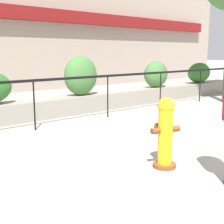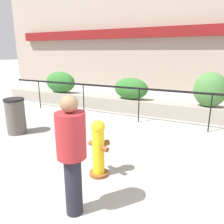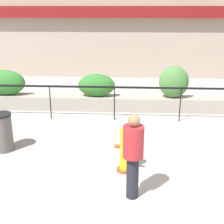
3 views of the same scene
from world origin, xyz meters
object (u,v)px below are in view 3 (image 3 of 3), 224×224
object	(u,v)px
hedge_bush_2	(174,82)
fire_hydrant	(125,149)
pedestrian	(133,152)
trash_bin	(2,132)
hedge_bush_1	(96,85)
hedge_bush_0	(5,83)

from	to	relation	value
hedge_bush_2	fire_hydrant	distance (m)	4.83
hedge_bush_2	pedestrian	xyz separation A→B (m)	(-1.46, -5.55, -0.08)
fire_hydrant	pedestrian	bearing A→B (deg)	-80.34
hedge_bush_2	trash_bin	bearing A→B (deg)	-143.29
hedge_bush_1	trash_bin	size ratio (longest dim) A/B	1.33
fire_hydrant	pedestrian	xyz separation A→B (m)	(0.18, -1.03, 0.44)
hedge_bush_1	pedestrian	distance (m)	5.70
pedestrian	hedge_bush_1	bearing A→B (deg)	103.18
hedge_bush_2	trash_bin	size ratio (longest dim) A/B	1.12
hedge_bush_0	trash_bin	size ratio (longest dim) A/B	1.48
hedge_bush_0	trash_bin	world-z (taller)	hedge_bush_0
fire_hydrant	hedge_bush_2	bearing A→B (deg)	70.12
hedge_bush_2	trash_bin	distance (m)	6.05
hedge_bush_1	fire_hydrant	distance (m)	4.67
hedge_bush_0	pedestrian	bearing A→B (deg)	-49.96
hedge_bush_0	hedge_bush_1	world-z (taller)	hedge_bush_0
hedge_bush_2	hedge_bush_0	bearing A→B (deg)	180.00
hedge_bush_0	fire_hydrant	size ratio (longest dim) A/B	1.38
hedge_bush_2	pedestrian	world-z (taller)	pedestrian
hedge_bush_0	trash_bin	xyz separation A→B (m)	(1.29, -3.60, -0.45)
hedge_bush_1	hedge_bush_2	distance (m)	2.76
trash_bin	hedge_bush_2	bearing A→B (deg)	36.71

